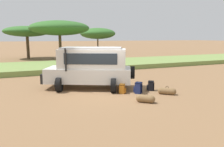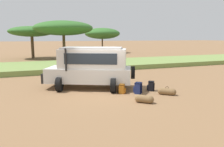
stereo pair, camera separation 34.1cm
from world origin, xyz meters
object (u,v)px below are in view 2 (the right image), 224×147
at_px(backpack_near_rear_wheel, 122,89).
at_px(acacia_tree_left_mid, 32,32).
at_px(acacia_tree_right_mid, 102,34).
at_px(backpack_cluster_center, 138,88).
at_px(duffel_bag_soft_canvas, 144,99).
at_px(safari_vehicle, 91,67).
at_px(backpack_beside_front_wheel, 151,86).
at_px(duffel_bag_low_black_case, 167,91).
at_px(acacia_tree_centre_back, 63,28).

height_order(backpack_near_rear_wheel, acacia_tree_left_mid, acacia_tree_left_mid).
bearing_deg(acacia_tree_left_mid, backpack_near_rear_wheel, -80.25).
bearing_deg(acacia_tree_right_mid, backpack_near_rear_wheel, -106.79).
relative_size(acacia_tree_left_mid, acacia_tree_right_mid, 0.86).
xyz_separation_m(backpack_cluster_center, duffel_bag_soft_canvas, (-0.53, -1.61, -0.11)).
bearing_deg(backpack_cluster_center, acacia_tree_left_mid, 101.53).
bearing_deg(safari_vehicle, acacia_tree_right_mid, 70.02).
bearing_deg(acacia_tree_right_mid, acacia_tree_left_mid, -149.97).
bearing_deg(duffel_bag_soft_canvas, safari_vehicle, 111.38).
xyz_separation_m(safari_vehicle, duffel_bag_soft_canvas, (1.48, -3.78, -1.11)).
bearing_deg(backpack_beside_front_wheel, acacia_tree_left_mid, 103.99).
distance_m(safari_vehicle, acacia_tree_left_mid, 21.27).
bearing_deg(duffel_bag_low_black_case, acacia_tree_left_mid, 104.13).
distance_m(acacia_tree_left_mid, acacia_tree_centre_back, 6.43).
xyz_separation_m(backpack_beside_front_wheel, acacia_tree_right_mid, (7.39, 30.39, 3.44)).
bearing_deg(safari_vehicle, backpack_beside_front_wheel, -32.38).
bearing_deg(acacia_tree_centre_back, backpack_cluster_center, -86.50).
bearing_deg(duffel_bag_low_black_case, duffel_bag_soft_canvas, -155.93).
relative_size(safari_vehicle, backpack_cluster_center, 8.77).
bearing_deg(backpack_near_rear_wheel, acacia_tree_right_mid, 73.21).
height_order(backpack_beside_front_wheel, acacia_tree_left_mid, acacia_tree_left_mid).
distance_m(backpack_beside_front_wheel, backpack_cluster_center, 1.01).
bearing_deg(acacia_tree_left_mid, backpack_beside_front_wheel, -76.01).
distance_m(duffel_bag_soft_canvas, acacia_tree_right_mid, 33.67).
bearing_deg(acacia_tree_centre_back, backpack_near_rear_wheel, -89.05).
distance_m(duffel_bag_low_black_case, acacia_tree_left_mid, 24.92).
relative_size(safari_vehicle, duffel_bag_soft_canvas, 7.01).
height_order(acacia_tree_left_mid, acacia_tree_centre_back, acacia_tree_centre_back).
xyz_separation_m(backpack_beside_front_wheel, backpack_cluster_center, (-0.97, -0.28, 0.03)).
xyz_separation_m(backpack_beside_front_wheel, duffel_bag_low_black_case, (0.33, -1.07, -0.09)).
relative_size(duffel_bag_soft_canvas, acacia_tree_left_mid, 0.12).
bearing_deg(acacia_tree_centre_back, duffel_bag_low_black_case, -82.68).
distance_m(backpack_near_rear_wheel, acacia_tree_centre_back, 17.91).
xyz_separation_m(duffel_bag_soft_canvas, acacia_tree_right_mid, (8.89, 32.28, 3.52)).
height_order(duffel_bag_low_black_case, acacia_tree_right_mid, acacia_tree_right_mid).
xyz_separation_m(duffel_bag_low_black_case, duffel_bag_soft_canvas, (-1.83, -0.82, 0.00)).
height_order(duffel_bag_soft_canvas, acacia_tree_right_mid, acacia_tree_right_mid).
bearing_deg(safari_vehicle, duffel_bag_soft_canvas, -68.62).
height_order(backpack_near_rear_wheel, acacia_tree_right_mid, acacia_tree_right_mid).
distance_m(safari_vehicle, backpack_near_rear_wheel, 2.44).
xyz_separation_m(backpack_beside_front_wheel, backpack_near_rear_wheel, (-1.77, 0.04, -0.02)).
distance_m(backpack_near_rear_wheel, duffel_bag_soft_canvas, 1.95).
height_order(duffel_bag_low_black_case, acacia_tree_left_mid, acacia_tree_left_mid).
bearing_deg(backpack_cluster_center, safari_vehicle, 132.76).
relative_size(safari_vehicle, backpack_beside_front_wheel, 9.69).
height_order(safari_vehicle, backpack_beside_front_wheel, safari_vehicle).
relative_size(duffel_bag_soft_canvas, acacia_tree_centre_back, 0.10).
height_order(backpack_cluster_center, duffel_bag_low_black_case, backpack_cluster_center).
bearing_deg(safari_vehicle, backpack_near_rear_wheel, -56.80).
relative_size(acacia_tree_centre_back, acacia_tree_right_mid, 1.02).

